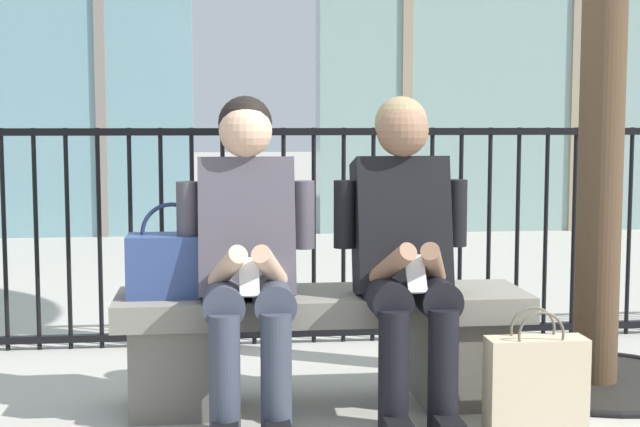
# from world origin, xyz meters

# --- Properties ---
(ground_plane) EXTENTS (60.00, 60.00, 0.00)m
(ground_plane) POSITION_xyz_m (0.00, 0.00, 0.00)
(ground_plane) COLOR #B2ADA3
(stone_bench) EXTENTS (1.60, 0.44, 0.45)m
(stone_bench) POSITION_xyz_m (0.00, 0.00, 0.27)
(stone_bench) COLOR gray
(stone_bench) RESTS_ON ground
(seated_person_with_phone) EXTENTS (0.52, 0.66, 1.21)m
(seated_person_with_phone) POSITION_xyz_m (-0.30, -0.13, 0.65)
(seated_person_with_phone) COLOR #383D4C
(seated_person_with_phone) RESTS_ON ground
(seated_person_companion) EXTENTS (0.52, 0.66, 1.21)m
(seated_person_companion) POSITION_xyz_m (0.30, -0.13, 0.65)
(seated_person_companion) COLOR black
(seated_person_companion) RESTS_ON ground
(handbag_on_bench) EXTENTS (0.34, 0.20, 0.36)m
(handbag_on_bench) POSITION_xyz_m (-0.58, -0.01, 0.58)
(handbag_on_bench) COLOR #33477F
(handbag_on_bench) RESTS_ON stone_bench
(shopping_bag) EXTENTS (0.36, 0.13, 0.45)m
(shopping_bag) POSITION_xyz_m (0.73, -0.39, 0.18)
(shopping_bag) COLOR beige
(shopping_bag) RESTS_ON ground
(plaza_railing) EXTENTS (9.80, 0.04, 1.08)m
(plaza_railing) POSITION_xyz_m (-0.00, 1.04, 0.55)
(plaza_railing) COLOR black
(plaza_railing) RESTS_ON ground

